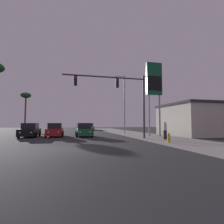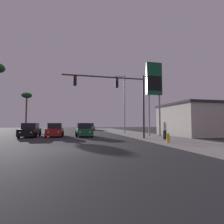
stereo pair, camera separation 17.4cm
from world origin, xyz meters
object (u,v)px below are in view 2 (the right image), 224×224
gas_station_sign (154,83)px  pedestrian_on_sidewalk (165,130)px  car_red (55,130)px  fire_hydrant (168,138)px  car_grey (90,127)px  street_lamp (124,101)px  car_black (30,131)px  car_green (84,130)px  palm_tree_far (27,98)px  traffic_light_mast (121,92)px

gas_station_sign → pedestrian_on_sidewalk: 7.04m
car_red → fire_hydrant: (9.42, -10.49, -0.27)m
car_grey → street_lamp: (3.33, -17.72, 4.36)m
car_red → street_lamp: 11.18m
street_lamp → gas_station_sign: size_ratio=1.00×
car_black → fire_hydrant: size_ratio=5.71×
fire_hydrant → car_red: bearing=131.9°
car_green → pedestrian_on_sidewalk: (7.22, -7.07, 0.27)m
car_grey → pedestrian_on_sidewalk: pedestrian_on_sidewalk is taller
car_black → palm_tree_far: bearing=-73.8°
palm_tree_far → fire_hydrant: bearing=-61.3°
palm_tree_far → gas_station_sign: bearing=-52.0°
street_lamp → palm_tree_far: 27.16m
fire_hydrant → car_black: bearing=139.7°
car_grey → car_green: 21.47m
car_red → fire_hydrant: car_red is taller
traffic_light_mast → palm_tree_far: 32.84m
car_black → fire_hydrant: car_black is taller
car_green → traffic_light_mast: traffic_light_mast is taller
street_lamp → fire_hydrant: 14.13m
car_red → car_grey: same height
traffic_light_mast → gas_station_sign: (5.00, 2.71, 1.84)m
gas_station_sign → pedestrian_on_sidewalk: gas_station_sign is taller
traffic_light_mast → pedestrian_on_sidewalk: size_ratio=4.96×
traffic_light_mast → gas_station_sign: size_ratio=0.92×
car_grey → palm_tree_far: 16.88m
fire_hydrant → palm_tree_far: palm_tree_far is taller
car_grey → gas_station_sign: bearing=103.1°
palm_tree_far → traffic_light_mast: bearing=-61.9°
car_green → palm_tree_far: bearing=-64.7°
car_red → fire_hydrant: bearing=132.7°
pedestrian_on_sidewalk → palm_tree_far: palm_tree_far is taller
car_green → car_black: size_ratio=1.00×
pedestrian_on_sidewalk → gas_station_sign: bearing=75.8°
car_grey → fire_hydrant: car_grey is taller
car_green → street_lamp: (6.39, 3.54, 4.36)m
car_grey → car_black: size_ratio=1.00×
car_red → car_green: (3.50, -0.68, 0.00)m
car_green → car_black: bearing=-8.0°
car_grey → traffic_light_mast: traffic_light_mast is taller
car_red → palm_tree_far: size_ratio=0.48×
car_grey → car_green: size_ratio=1.00×
car_grey → car_black: (-9.44, -20.61, 0.00)m
car_red → traffic_light_mast: (6.77, -6.31, 4.02)m
gas_station_sign → car_grey: bearing=102.2°
car_red → car_black: size_ratio=1.00×
car_red → street_lamp: size_ratio=0.48×
gas_station_sign → pedestrian_on_sidewalk: bearing=-104.2°
car_green → fire_hydrant: car_green is taller
car_grey → palm_tree_far: palm_tree_far is taller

